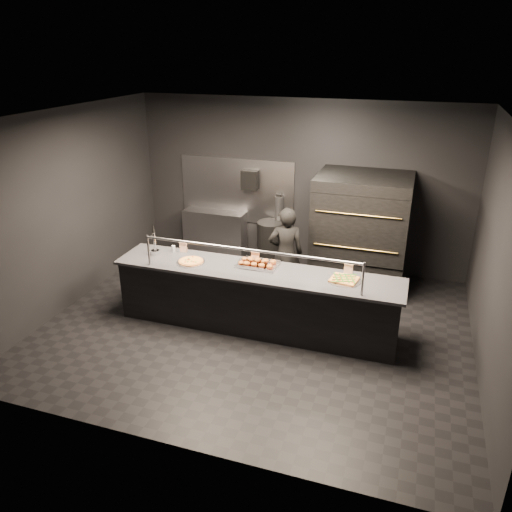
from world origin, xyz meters
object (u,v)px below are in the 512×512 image
Objects in this scene: fire_extinguisher at (279,208)px; round_pizza at (191,261)px; towel_dispenser at (250,180)px; service_counter at (256,299)px; beer_tap at (155,246)px; prep_shelf at (215,233)px; square_pizza at (344,280)px; trash_bin at (271,244)px; worker at (286,254)px; slider_tray_a at (252,263)px; pizza_oven at (361,231)px; slider_tray_b at (260,264)px.

fire_extinguisher is 1.23× the size of round_pizza.
towel_dispenser is at bearing -178.96° from fire_extinguisher.
service_counter is at bearing -81.70° from fire_extinguisher.
prep_shelf is at bearing 90.00° from beer_tap.
trash_bin is at bearing 127.63° from square_pizza.
worker is at bearing 136.74° from square_pizza.
towel_dispenser is 0.80× the size of square_pizza.
towel_dispenser is (-0.90, 2.39, 1.09)m from service_counter.
round_pizza is at bearing -167.16° from slider_tray_a.
pizza_oven is 3.36m from beer_tap.
trash_bin is at bearing -6.26° from prep_shelf.
towel_dispenser is 2.45m from slider_tray_a.
towel_dispenser is at bearing 156.93° from trash_bin.
towel_dispenser reaches higher than slider_tray_b.
beer_tap reaches higher than trash_bin.
service_counter is at bearing -178.34° from square_pizza.
pizza_oven reaches higher than worker.
fire_extinguisher reaches higher than slider_tray_b.
square_pizza is (0.03, -1.86, -0.03)m from pizza_oven.
pizza_oven is 2.25× the size of trash_bin.
round_pizza is (0.63, -0.10, -0.12)m from beer_tap.
worker is (1.05, -1.34, -0.79)m from towel_dispenser.
towel_dispenser is 0.73× the size of beer_tap.
fire_extinguisher is 1.05× the size of beer_tap.
pizza_oven is 2.88m from prep_shelf.
worker reaches higher than round_pizza.
pizza_oven is at bearing -13.14° from towel_dispenser.
round_pizza is (-0.07, -2.44, -0.61)m from towel_dispenser.
beer_tap is 1.16× the size of round_pizza.
service_counter is 2.30m from pizza_oven.
slider_tray_b is 1.20× the size of square_pizza.
beer_tap is 0.56× the size of trash_bin.
service_counter is 0.52m from slider_tray_a.
prep_shelf is at bearing 171.46° from pizza_oven.
pizza_oven is 1.25× the size of worker.
square_pizza is at bearing -0.26° from beer_tap.
worker is (0.59, -1.14, 0.34)m from trash_bin.
slider_tray_a reaches higher than prep_shelf.
pizza_oven is at bearing -10.14° from trash_bin.
round_pizza is (0.63, -2.37, 0.49)m from prep_shelf.
worker reaches higher than prep_shelf.
beer_tap is at bearing 171.25° from round_pizza.
slider_tray_a is at bearing 12.84° from round_pizza.
beer_tap is at bearing -176.37° from slider_tray_b.
towel_dispenser is at bearing 166.86° from pizza_oven.
round_pizza is at bearing -138.11° from pizza_oven.
fire_extinguisher is 1.47m from worker.
fire_extinguisher is 0.67m from trash_bin.
round_pizza reaches higher than prep_shelf.
pizza_oven reaches higher than trash_bin.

